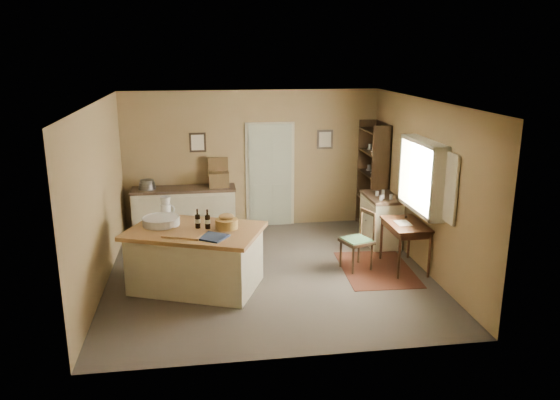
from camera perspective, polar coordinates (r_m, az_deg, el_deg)
The scene contains 16 objects.
ground at distance 8.77m, azimuth -1.18°, elevation -7.62°, with size 5.00×5.00×0.00m, color #52493E.
wall_back at distance 10.76m, azimuth -2.92°, elevation 4.23°, with size 5.00×0.10×2.70m, color olive.
wall_front at distance 5.98m, azimuth 1.80°, elevation -4.98°, with size 5.00×0.10×2.70m, color olive.
wall_left at distance 8.41m, azimuth -18.39°, elevation 0.28°, with size 0.10×5.00×2.70m, color olive.
wall_right at distance 8.99m, azimuth 14.79°, elevation 1.50°, with size 0.10×5.00×2.70m, color olive.
ceiling at distance 8.11m, azimuth -1.29°, elevation 10.23°, with size 5.00×5.00×0.00m, color silver.
door at distance 10.83m, azimuth -1.03°, elevation 2.73°, with size 0.97×0.06×2.11m, color #A3A98E.
framed_prints at distance 10.70m, azimuth -1.86°, elevation 6.19°, with size 2.82×0.02×0.38m.
window at distance 8.73m, azimuth 14.92°, elevation 2.44°, with size 0.25×1.99×1.12m.
work_island at distance 8.21m, azimuth -8.83°, elevation -5.84°, with size 2.21×1.85×1.20m.
sideboard at distance 10.63m, azimuth -9.91°, elevation -0.94°, with size 1.96×0.56×1.18m.
rug at distance 9.04m, azimuth 10.06°, elevation -7.11°, with size 1.10×1.60×0.01m, color #4A1B11.
writing_desk at distance 8.96m, azimuth 12.99°, elevation -2.94°, with size 0.57×0.93×0.82m.
desk_chair at distance 8.85m, azimuth 8.00°, elevation -4.29°, with size 0.44×0.44×0.94m, color black, non-canonical shape.
right_cabinet at distance 10.10m, azimuth 10.48°, elevation -1.98°, with size 0.55×0.98×0.99m.
shelving_unit at distance 10.81m, azimuth 9.90°, elevation 2.44°, with size 0.36×0.94×2.10m.
Camera 1 is at (-1.00, -8.01, 3.43)m, focal length 35.00 mm.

